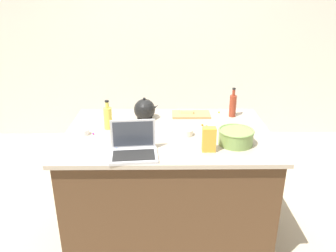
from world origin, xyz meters
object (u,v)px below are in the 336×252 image
object	(u,v)px
ramekin_medium	(187,132)
mixing_bowl_large	(236,137)
candy_bag	(209,139)
butter_stick_left	(187,111)
cutting_board	(191,114)
bottle_oil	(108,117)
ramekin_small	(83,132)
laptop	(133,148)
bottle_soy	(233,105)
kettle	(145,110)

from	to	relation	value
ramekin_medium	mixing_bowl_large	bearing A→B (deg)	-25.60
mixing_bowl_large	candy_bag	distance (m)	0.23
ramekin_medium	butter_stick_left	bearing A→B (deg)	86.80
candy_bag	cutting_board	bearing A→B (deg)	95.63
bottle_oil	ramekin_small	world-z (taller)	bottle_oil
laptop	mixing_bowl_large	world-z (taller)	laptop
bottle_oil	butter_stick_left	size ratio (longest dim) A/B	2.11
bottle_soy	kettle	xyz separation A→B (m)	(-0.75, -0.05, -0.02)
kettle	cutting_board	distance (m)	0.41
kettle	candy_bag	xyz separation A→B (m)	(0.47, -0.62, 0.01)
laptop	butter_stick_left	xyz separation A→B (m)	(0.40, 0.74, -0.01)
laptop	bottle_soy	bearing A→B (deg)	42.25
butter_stick_left	ramekin_medium	bearing A→B (deg)	-93.20
laptop	bottle_soy	xyz separation A→B (m)	(0.79, 0.72, 0.05)
ramekin_medium	candy_bag	xyz separation A→B (m)	(0.13, -0.27, 0.06)
bottle_oil	cutting_board	xyz separation A→B (m)	(0.67, 0.29, -0.08)
mixing_bowl_large	ramekin_small	world-z (taller)	mixing_bowl_large
laptop	ramekin_small	world-z (taller)	laptop
kettle	laptop	bearing A→B (deg)	-93.35
bottle_oil	cutting_board	bearing A→B (deg)	23.32
cutting_board	candy_bag	distance (m)	0.70
bottle_oil	candy_bag	bearing A→B (deg)	-28.55
laptop	kettle	bearing A→B (deg)	86.65
bottle_soy	candy_bag	world-z (taller)	bottle_soy
candy_bag	ramekin_medium	bearing A→B (deg)	116.04
bottle_soy	mixing_bowl_large	bearing A→B (deg)	-98.20
candy_bag	kettle	bearing A→B (deg)	126.89
kettle	butter_stick_left	size ratio (longest dim) A/B	1.94
kettle	candy_bag	bearing A→B (deg)	-53.11
kettle	ramekin_medium	bearing A→B (deg)	-46.56
laptop	ramekin_medium	xyz separation A→B (m)	(0.37, 0.32, -0.02)
bottle_oil	candy_bag	distance (m)	0.84
kettle	ramekin_small	xyz separation A→B (m)	(-0.45, -0.34, -0.06)
bottle_soy	cutting_board	xyz separation A→B (m)	(-0.35, 0.03, -0.09)
bottle_soy	butter_stick_left	size ratio (longest dim) A/B	2.29
mixing_bowl_large	ramekin_small	distance (m)	1.13
bottle_soy	ramekin_medium	world-z (taller)	bottle_soy
bottle_oil	ramekin_small	xyz separation A→B (m)	(-0.17, -0.12, -0.07)
bottle_oil	ramekin_medium	bearing A→B (deg)	-12.64
kettle	butter_stick_left	bearing A→B (deg)	11.32
bottle_soy	butter_stick_left	world-z (taller)	bottle_soy
kettle	ramekin_small	distance (m)	0.56
bottle_soy	ramekin_medium	distance (m)	0.58
mixing_bowl_large	bottle_soy	world-z (taller)	bottle_soy
butter_stick_left	kettle	bearing A→B (deg)	-168.68
bottle_soy	ramekin_medium	bearing A→B (deg)	-135.93
bottle_oil	butter_stick_left	world-z (taller)	bottle_oil
mixing_bowl_large	cutting_board	bearing A→B (deg)	114.87
butter_stick_left	ramekin_small	distance (m)	0.91
ramekin_small	cutting_board	bearing A→B (deg)	25.76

